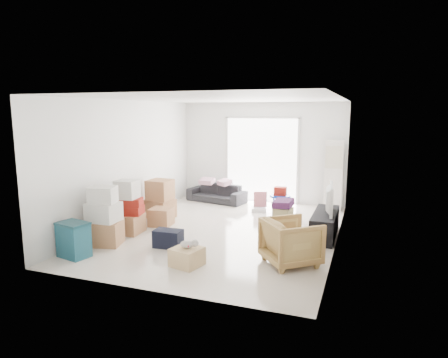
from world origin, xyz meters
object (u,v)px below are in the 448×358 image
at_px(armchair, 291,240).
at_px(wood_crate, 187,257).
at_px(storage_bins, 74,240).
at_px(ottoman, 283,216).
at_px(kids_table, 280,195).
at_px(sofa, 217,190).
at_px(tv_console, 325,224).
at_px(television, 326,209).
at_px(ac_tower, 334,176).

bearing_deg(armchair, wood_crate, 73.33).
distance_m(storage_bins, ottoman, 4.36).
distance_m(armchair, kids_table, 3.34).
xyz_separation_m(sofa, armchair, (2.77, -3.85, 0.09)).
relative_size(tv_console, television, 1.51).
bearing_deg(tv_console, ottoman, 148.18).
bearing_deg(sofa, television, -23.08).
relative_size(ac_tower, armchair, 2.13).
height_order(ac_tower, tv_console, ac_tower).
bearing_deg(sofa, ac_tower, 14.35).
distance_m(ottoman, kids_table, 1.01).
bearing_deg(wood_crate, sofa, 105.09).
bearing_deg(storage_bins, ottoman, 47.66).
distance_m(television, sofa, 3.81).
relative_size(television, armchair, 1.18).
height_order(sofa, armchair, armchair).
height_order(armchair, kids_table, armchair).
height_order(tv_console, storage_bins, storage_bins).
height_order(armchair, storage_bins, armchair).
distance_m(kids_table, wood_crate, 3.93).
distance_m(television, storage_bins, 4.71).
xyz_separation_m(kids_table, wood_crate, (-0.69, -3.86, -0.31)).
distance_m(tv_console, ottoman, 1.14).
bearing_deg(kids_table, television, -51.33).
xyz_separation_m(storage_bins, kids_table, (2.67, 4.16, 0.15)).
bearing_deg(television, kids_table, 32.92).
distance_m(armchair, wood_crate, 1.70).
relative_size(television, sofa, 0.60).
distance_m(ac_tower, sofa, 3.13).
bearing_deg(tv_console, ac_tower, 91.24).
xyz_separation_m(ac_tower, armchair, (-0.31, -4.00, -0.46)).
height_order(tv_console, armchair, armchair).
height_order(kids_table, wood_crate, kids_table).
xyz_separation_m(ac_tower, sofa, (-3.08, -0.15, -0.56)).
distance_m(ac_tower, tv_console, 2.40).
distance_m(ac_tower, armchair, 4.04).
height_order(tv_console, kids_table, kids_table).
bearing_deg(ottoman, kids_table, 105.79).
height_order(storage_bins, ottoman, storage_bins).
distance_m(tv_console, wood_crate, 3.02).
relative_size(storage_bins, ottoman, 1.67).
bearing_deg(sofa, armchair, -42.72).
height_order(ac_tower, sofa, ac_tower).
distance_m(ac_tower, television, 2.34).
xyz_separation_m(armchair, storage_bins, (-3.54, -0.94, -0.11)).
xyz_separation_m(sofa, kids_table, (1.90, -0.62, 0.14)).
bearing_deg(ottoman, armchair, -75.24).
bearing_deg(ottoman, wood_crate, -108.10).
bearing_deg(storage_bins, sofa, 80.85).
xyz_separation_m(ac_tower, ottoman, (-0.92, -1.71, -0.69)).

